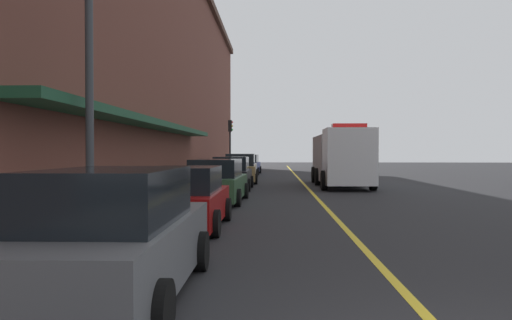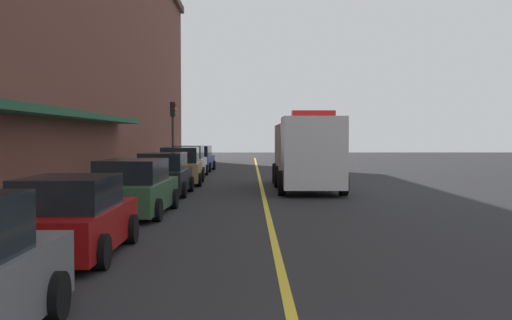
% 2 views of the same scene
% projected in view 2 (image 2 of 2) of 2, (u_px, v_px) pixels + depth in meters
% --- Properties ---
extents(ground_plane, '(112.00, 112.00, 0.00)m').
position_uv_depth(ground_plane, '(261.00, 184.00, 28.96)').
color(ground_plane, '#232326').
extents(sidewalk_left, '(2.40, 70.00, 0.15)m').
position_uv_depth(sidewalk_left, '(133.00, 183.00, 28.90)').
color(sidewalk_left, '#ADA8A0').
rests_on(sidewalk_left, ground).
extents(lane_center_stripe, '(0.16, 70.00, 0.01)m').
position_uv_depth(lane_center_stripe, '(261.00, 184.00, 28.96)').
color(lane_center_stripe, gold).
rests_on(lane_center_stripe, ground).
extents(parked_car_1, '(2.02, 4.17, 1.57)m').
position_uv_depth(parked_car_1, '(72.00, 218.00, 11.69)').
color(parked_car_1, maroon).
rests_on(parked_car_1, ground).
extents(parked_car_2, '(2.26, 4.77, 1.66)m').
position_uv_depth(parked_car_2, '(134.00, 189.00, 17.80)').
color(parked_car_2, '#2D5133').
rests_on(parked_car_2, ground).
extents(parked_car_3, '(2.09, 4.19, 1.69)m').
position_uv_depth(parked_car_3, '(164.00, 175.00, 23.80)').
color(parked_car_3, black).
rests_on(parked_car_3, ground).
extents(parked_car_4, '(2.21, 4.25, 1.82)m').
position_uv_depth(parked_car_4, '(181.00, 167.00, 28.89)').
color(parked_car_4, '#A5844C').
rests_on(parked_car_4, ground).
extents(parked_car_5, '(1.96, 4.36, 1.80)m').
position_uv_depth(parked_car_5, '(189.00, 162.00, 34.19)').
color(parked_car_5, silver).
rests_on(parked_car_5, ground).
extents(parked_car_6, '(2.22, 4.74, 1.70)m').
position_uv_depth(parked_car_6, '(198.00, 159.00, 40.05)').
color(parked_car_6, navy).
rests_on(parked_car_6, ground).
extents(box_truck, '(2.75, 8.55, 3.35)m').
position_uv_depth(box_truck, '(306.00, 153.00, 26.50)').
color(box_truck, silver).
rests_on(box_truck, ground).
extents(parking_meter_0, '(0.14, 0.18, 1.33)m').
position_uv_depth(parking_meter_0, '(145.00, 164.00, 27.25)').
color(parking_meter_0, '#4C4C51').
rests_on(parking_meter_0, sidewalk_left).
extents(parking_meter_2, '(0.14, 0.18, 1.33)m').
position_uv_depth(parking_meter_2, '(103.00, 176.00, 19.48)').
color(parking_meter_2, '#4C4C51').
rests_on(parking_meter_2, sidewalk_left).
extents(parking_meter_3, '(0.14, 0.18, 1.33)m').
position_uv_depth(parking_meter_3, '(178.00, 155.00, 40.16)').
color(parking_meter_3, '#4C4C51').
rests_on(parking_meter_3, sidewalk_left).
extents(traffic_light_near, '(0.38, 0.36, 4.30)m').
position_uv_depth(traffic_light_near, '(173.00, 123.00, 36.82)').
color(traffic_light_near, '#232326').
rests_on(traffic_light_near, sidewalk_left).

